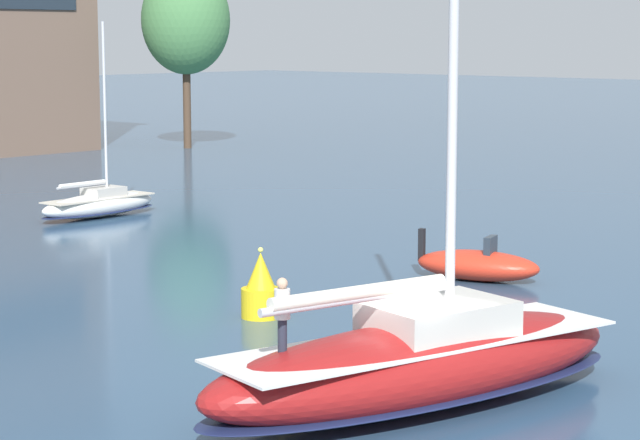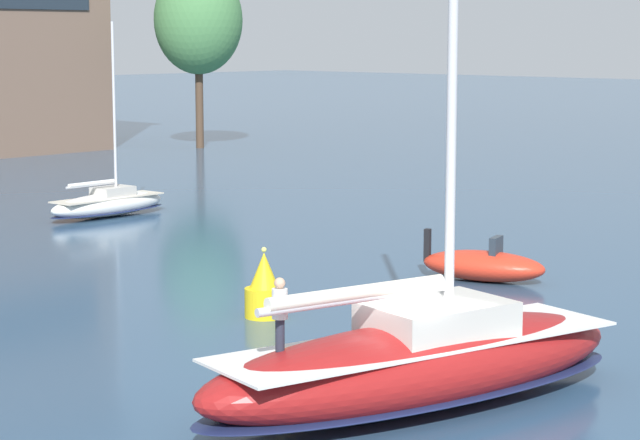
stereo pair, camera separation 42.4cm
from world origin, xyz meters
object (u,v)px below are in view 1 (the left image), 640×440
sailboat_main (419,360)px  sailboat_moored_mid_channel (99,204)px  motor_tender (478,265)px  channel_buoy (261,290)px  tree_shore_left (186,20)px

sailboat_main → sailboat_moored_mid_channel: 32.61m
sailboat_main → sailboat_moored_mid_channel: bearing=64.7°
motor_tender → channel_buoy: bearing=170.5°
motor_tender → channel_buoy: 9.24m
tree_shore_left → channel_buoy: 58.34m
tree_shore_left → sailboat_main: 67.80m
channel_buoy → sailboat_moored_mid_channel: bearing=64.1°
tree_shore_left → sailboat_main: (-40.99, -53.34, -8.43)m
sailboat_moored_mid_channel → tree_shore_left: bearing=41.4°
tree_shore_left → sailboat_moored_mid_channel: 37.15m
tree_shore_left → sailboat_main: sailboat_main is taller
motor_tender → sailboat_main: bearing=-150.2°
sailboat_main → channel_buoy: size_ratio=7.41×
sailboat_moored_mid_channel → channel_buoy: size_ratio=4.22×
channel_buoy → motor_tender: bearing=-9.5°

